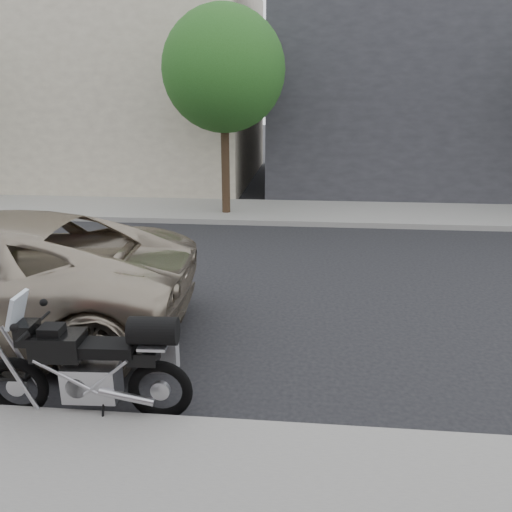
{
  "coord_description": "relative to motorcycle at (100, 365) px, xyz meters",
  "views": [
    {
      "loc": [
        -0.3,
        8.49,
        3.4
      ],
      "look_at": [
        0.46,
        0.63,
        0.9
      ],
      "focal_mm": 35.0,
      "sensor_mm": 36.0,
      "label": 1
    }
  ],
  "objects": [
    {
      "name": "far_sidewalk",
      "position": [
        -1.85,
        -10.37,
        -0.56
      ],
      "size": [
        44.0,
        3.0,
        0.15
      ],
      "primitive_type": "cube",
      "color": "gray",
      "rests_on": "ground"
    },
    {
      "name": "far_building_cream",
      "position": [
        7.15,
        -17.37,
        3.37
      ],
      "size": [
        14.0,
        11.0,
        8.0
      ],
      "color": "tan",
      "rests_on": "ground"
    },
    {
      "name": "far_building_dark",
      "position": [
        -8.85,
        -17.37,
        2.87
      ],
      "size": [
        16.0,
        11.0,
        7.0
      ],
      "color": "#29292E",
      "rests_on": "ground"
    },
    {
      "name": "street_tree_mid",
      "position": [
        0.15,
        -9.87,
        3.5
      ],
      "size": [
        3.4,
        3.4,
        5.7
      ],
      "color": "#372719",
      "rests_on": "far_sidewalk"
    },
    {
      "name": "motorcycle",
      "position": [
        0.0,
        0.0,
        0.0
      ],
      "size": [
        2.33,
        0.82,
        1.47
      ],
      "rotation": [
        0.0,
        0.0,
        0.05
      ],
      "color": "black",
      "rests_on": "ground"
    },
    {
      "name": "ground",
      "position": [
        -1.85,
        -3.87,
        -0.63
      ],
      "size": [
        120.0,
        120.0,
        0.0
      ],
      "primitive_type": "plane",
      "color": "black",
      "rests_on": "ground"
    }
  ]
}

